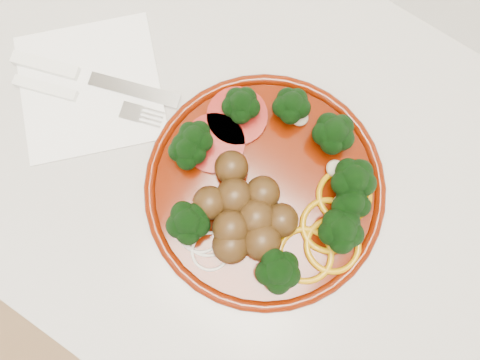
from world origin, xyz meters
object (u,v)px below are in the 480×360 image
Objects in this scene: napkin at (90,87)px; knife at (73,73)px; fork at (63,93)px; plate at (266,188)px.

knife reaches higher than napkin.
knife is at bearing 83.00° from fork.
plate is 1.36× the size of knife.
napkin is at bearing -22.66° from knife.
fork is at bearing -97.00° from knife.
plate is 1.53× the size of fork.
napkin is at bearing -177.04° from plate.
plate reaches higher than fork.
knife is (-0.03, 0.00, 0.01)m from napkin.
plate is 0.29m from fork.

